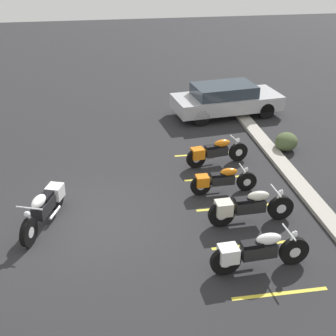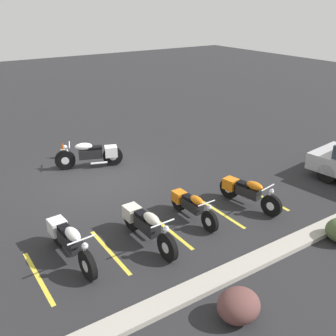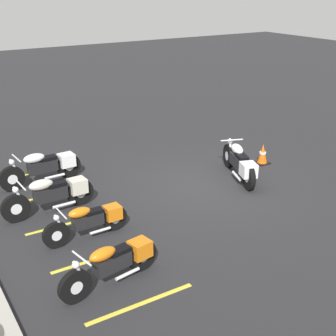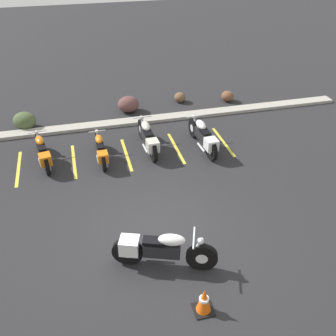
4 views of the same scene
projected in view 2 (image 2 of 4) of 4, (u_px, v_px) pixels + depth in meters
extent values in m
plane|color=#262628|center=(101.00, 178.00, 13.30)|extent=(60.00, 60.00, 0.00)
cylinder|color=black|center=(65.00, 160.00, 13.83)|extent=(0.71, 0.37, 0.71)
cylinder|color=silver|center=(65.00, 160.00, 13.83)|extent=(0.30, 0.22, 0.27)
cylinder|color=black|center=(113.00, 156.00, 14.19)|extent=(0.71, 0.37, 0.71)
cylinder|color=silver|center=(113.00, 156.00, 14.19)|extent=(0.30, 0.22, 0.27)
cube|color=black|center=(90.00, 154.00, 13.95)|extent=(0.87, 0.57, 0.32)
ellipsoid|color=white|center=(84.00, 147.00, 13.79)|extent=(0.66, 0.47, 0.26)
cube|color=black|center=(95.00, 148.00, 13.91)|extent=(0.54, 0.41, 0.09)
cube|color=white|center=(111.00, 151.00, 14.10)|extent=(0.54, 0.51, 0.37)
cylinder|color=silver|center=(68.00, 152.00, 13.74)|extent=(0.29, 0.16, 0.57)
cylinder|color=silver|center=(69.00, 145.00, 13.65)|extent=(0.27, 0.64, 0.04)
sphere|color=silver|center=(65.00, 147.00, 13.65)|extent=(0.15, 0.15, 0.15)
cylinder|color=silver|center=(99.00, 163.00, 14.00)|extent=(0.58, 0.28, 0.08)
cylinder|color=black|center=(271.00, 206.00, 10.87)|extent=(0.22, 0.64, 0.63)
cylinder|color=silver|center=(271.00, 206.00, 10.87)|extent=(0.16, 0.26, 0.24)
cylinder|color=black|center=(229.00, 188.00, 11.86)|extent=(0.22, 0.64, 0.63)
cylinder|color=silver|center=(229.00, 188.00, 11.86)|extent=(0.16, 0.26, 0.24)
cube|color=black|center=(248.00, 192.00, 11.34)|extent=(0.39, 0.76, 0.29)
ellipsoid|color=orange|center=(255.00, 186.00, 11.11)|extent=(0.34, 0.57, 0.23)
cube|color=black|center=(244.00, 184.00, 11.38)|extent=(0.30, 0.46, 0.08)
cube|color=orange|center=(231.00, 184.00, 11.76)|extent=(0.41, 0.44, 0.33)
cylinder|color=silver|center=(269.00, 196.00, 10.85)|extent=(0.10, 0.26, 0.51)
cylinder|color=silver|center=(268.00, 187.00, 10.79)|extent=(0.59, 0.14, 0.03)
sphere|color=silver|center=(271.00, 191.00, 10.74)|extent=(0.13, 0.13, 0.13)
cylinder|color=silver|center=(244.00, 196.00, 11.70)|extent=(0.16, 0.53, 0.07)
cylinder|color=black|center=(210.00, 221.00, 10.15)|extent=(0.12, 0.59, 0.59)
cylinder|color=silver|center=(210.00, 221.00, 10.15)|extent=(0.12, 0.23, 0.22)
cylinder|color=black|center=(178.00, 201.00, 11.19)|extent=(0.12, 0.59, 0.59)
cylinder|color=silver|center=(178.00, 201.00, 11.19)|extent=(0.12, 0.23, 0.22)
cube|color=black|center=(192.00, 206.00, 10.65)|extent=(0.26, 0.68, 0.27)
ellipsoid|color=orange|center=(197.00, 200.00, 10.42)|extent=(0.24, 0.50, 0.21)
cube|color=black|center=(189.00, 198.00, 10.70)|extent=(0.22, 0.40, 0.07)
cube|color=orange|center=(179.00, 196.00, 11.09)|extent=(0.33, 0.36, 0.30)
cylinder|color=silver|center=(207.00, 212.00, 10.14)|extent=(0.06, 0.23, 0.47)
cylinder|color=silver|center=(207.00, 203.00, 10.09)|extent=(0.55, 0.05, 0.03)
sphere|color=silver|center=(209.00, 207.00, 10.03)|extent=(0.12, 0.12, 0.12)
cylinder|color=silver|center=(191.00, 209.00, 10.99)|extent=(0.07, 0.49, 0.06)
cylinder|color=black|center=(167.00, 247.00, 9.01)|extent=(0.15, 0.69, 0.69)
cylinder|color=silver|center=(167.00, 247.00, 9.01)|extent=(0.14, 0.27, 0.26)
cylinder|color=black|center=(131.00, 218.00, 10.21)|extent=(0.15, 0.69, 0.69)
cylinder|color=silver|center=(131.00, 218.00, 10.21)|extent=(0.14, 0.27, 0.26)
cube|color=black|center=(147.00, 225.00, 9.59)|extent=(0.32, 0.80, 0.31)
ellipsoid|color=beige|center=(152.00, 219.00, 9.33)|extent=(0.29, 0.59, 0.25)
cube|color=black|center=(143.00, 215.00, 9.64)|extent=(0.27, 0.47, 0.08)
cube|color=beige|center=(132.00, 212.00, 10.10)|extent=(0.39, 0.43, 0.35)
cylinder|color=silver|center=(164.00, 235.00, 9.00)|extent=(0.07, 0.27, 0.55)
cylinder|color=silver|center=(163.00, 223.00, 8.94)|extent=(0.65, 0.06, 0.04)
sphere|color=silver|center=(166.00, 229.00, 8.87)|extent=(0.15, 0.15, 0.15)
cylinder|color=silver|center=(147.00, 229.00, 9.99)|extent=(0.09, 0.57, 0.07)
cylinder|color=black|center=(88.00, 265.00, 8.39)|extent=(0.17, 0.70, 0.69)
cylinder|color=silver|center=(88.00, 265.00, 8.39)|extent=(0.15, 0.27, 0.26)
cylinder|color=black|center=(57.00, 232.00, 9.58)|extent=(0.17, 0.70, 0.69)
cylinder|color=silver|center=(57.00, 232.00, 9.58)|extent=(0.15, 0.27, 0.26)
cube|color=black|center=(70.00, 241.00, 8.96)|extent=(0.34, 0.81, 0.31)
ellipsoid|color=white|center=(73.00, 234.00, 8.70)|extent=(0.31, 0.60, 0.25)
cube|color=black|center=(66.00, 230.00, 9.01)|extent=(0.28, 0.48, 0.08)
cube|color=white|center=(57.00, 226.00, 9.47)|extent=(0.40, 0.44, 0.36)
cylinder|color=silver|center=(84.00, 252.00, 8.38)|extent=(0.08, 0.28, 0.56)
cylinder|color=silver|center=(82.00, 240.00, 8.31)|extent=(0.65, 0.08, 0.04)
sphere|color=silver|center=(85.00, 246.00, 8.25)|extent=(0.15, 0.15, 0.15)
cylinder|color=silver|center=(72.00, 245.00, 9.36)|extent=(0.11, 0.58, 0.07)
cylinder|color=black|center=(327.00, 173.00, 12.88)|extent=(0.30, 0.66, 0.64)
cube|color=#A8A399|center=(222.00, 276.00, 8.50)|extent=(18.00, 0.50, 0.12)
ellipsoid|color=brown|center=(239.00, 306.00, 7.34)|extent=(0.86, 0.77, 0.63)
cube|color=black|center=(64.00, 158.00, 14.95)|extent=(0.40, 0.40, 0.03)
cone|color=#EA590F|center=(63.00, 151.00, 14.83)|extent=(0.32, 0.32, 0.62)
cylinder|color=white|center=(63.00, 150.00, 14.82)|extent=(0.20, 0.20, 0.06)
cube|color=gold|center=(262.00, 197.00, 12.05)|extent=(0.10, 2.10, 0.00)
cube|color=gold|center=(219.00, 212.00, 11.18)|extent=(0.10, 2.10, 0.00)
cube|color=gold|center=(169.00, 230.00, 10.30)|extent=(0.10, 2.10, 0.00)
cube|color=gold|center=(110.00, 252.00, 9.43)|extent=(0.10, 2.10, 0.00)
cube|color=gold|center=(38.00, 277.00, 8.56)|extent=(0.10, 2.10, 0.00)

